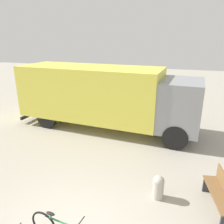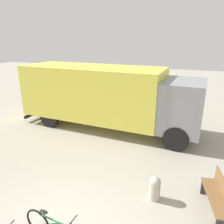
{
  "view_description": "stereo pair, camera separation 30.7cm",
  "coord_description": "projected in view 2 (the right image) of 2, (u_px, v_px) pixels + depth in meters",
  "views": [
    {
      "loc": [
        2.15,
        -3.13,
        4.28
      ],
      "look_at": [
        -0.25,
        4.3,
        1.63
      ],
      "focal_mm": 35.0,
      "sensor_mm": 36.0,
      "label": 1
    },
    {
      "loc": [
        2.44,
        -3.03,
        4.28
      ],
      "look_at": [
        -0.25,
        4.3,
        1.63
      ],
      "focal_mm": 35.0,
      "sensor_mm": 36.0,
      "label": 2
    }
  ],
  "objects": [
    {
      "name": "park_bench",
      "position": [
        219.0,
        197.0,
        5.46
      ],
      "size": [
        0.68,
        1.58,
        0.94
      ],
      "rotation": [
        0.0,
        0.0,
        1.76
      ],
      "color": "brown",
      "rests_on": "ground"
    },
    {
      "name": "delivery_truck",
      "position": [
        106.0,
        94.0,
        10.55
      ],
      "size": [
        8.81,
        2.98,
        2.99
      ],
      "rotation": [
        0.0,
        0.0,
        -0.06
      ],
      "color": "#EAE04C",
      "rests_on": "ground"
    },
    {
      "name": "bollard_near_bench",
      "position": [
        155.0,
        187.0,
        6.01
      ],
      "size": [
        0.32,
        0.32,
        0.7
      ],
      "color": "#B2AD9E",
      "rests_on": "ground"
    }
  ]
}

